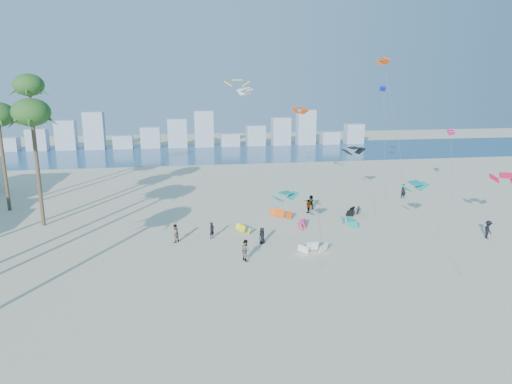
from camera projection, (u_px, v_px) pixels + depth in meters
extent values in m
plane|color=beige|center=(251.00, 316.00, 30.44)|extent=(220.00, 220.00, 0.00)
plane|color=navy|center=(200.00, 153.00, 99.51)|extent=(220.00, 220.00, 0.00)
imported|color=black|center=(212.00, 230.00, 45.29)|extent=(0.70, 0.69, 1.62)
imported|color=gray|center=(246.00, 250.00, 39.64)|extent=(0.98, 1.10, 1.88)
imported|color=black|center=(262.00, 236.00, 43.80)|extent=(0.90, 0.89, 1.57)
imported|color=gray|center=(308.00, 206.00, 54.07)|extent=(0.63, 1.01, 1.60)
imported|color=black|center=(488.00, 230.00, 45.16)|extent=(0.88, 1.28, 1.83)
imported|color=gray|center=(311.00, 202.00, 55.56)|extent=(1.71, 1.05, 1.76)
imported|color=black|center=(403.00, 191.00, 60.70)|extent=(0.70, 0.46, 1.91)
imported|color=gray|center=(175.00, 233.00, 44.12)|extent=(1.10, 1.10, 1.79)
cylinder|color=#595959|center=(304.00, 230.00, 39.07)|extent=(2.45, 3.69, 5.67)
cylinder|color=#595959|center=(306.00, 160.00, 54.53)|extent=(0.85, 3.06, 12.06)
cylinder|color=#595959|center=(365.00, 181.00, 53.79)|extent=(2.10, 2.67, 7.50)
cylinder|color=#595959|center=(257.00, 151.00, 53.53)|extent=(2.26, 5.85, 14.29)
cylinder|color=#595959|center=(385.00, 142.00, 60.51)|extent=(0.41, 3.65, 14.53)
cylinder|color=#595959|center=(246.00, 141.00, 58.69)|extent=(1.57, 3.90, 15.25)
cylinder|color=#595959|center=(452.00, 170.00, 54.87)|extent=(0.86, 3.48, 9.49)
cylinder|color=#595959|center=(438.00, 228.00, 38.20)|extent=(1.43, 5.98, 6.46)
cylinder|color=#595959|center=(396.00, 129.00, 59.82)|extent=(2.52, 4.81, 18.01)
cylinder|color=brown|center=(38.00, 170.00, 48.09)|extent=(0.40, 0.40, 12.04)
ellipsoid|color=#26521D|center=(31.00, 112.00, 46.68)|extent=(3.80, 3.80, 2.85)
cylinder|color=brown|center=(4.00, 164.00, 53.98)|extent=(0.40, 0.40, 11.40)
cylinder|color=brown|center=(35.00, 142.00, 60.57)|extent=(0.40, 0.40, 14.65)
ellipsoid|color=#26521D|center=(29.00, 85.00, 58.86)|extent=(3.80, 3.80, 2.85)
cube|color=#9EADBF|center=(8.00, 144.00, 102.12)|extent=(4.40, 3.00, 3.00)
cube|color=#9EADBF|center=(37.00, 140.00, 102.89)|extent=(4.40, 3.00, 4.80)
cube|color=#9EADBF|center=(66.00, 135.00, 103.65)|extent=(4.40, 3.00, 6.60)
cube|color=#9EADBF|center=(94.00, 131.00, 104.42)|extent=(4.40, 3.00, 8.40)
cube|color=#9EADBF|center=(123.00, 142.00, 106.03)|extent=(4.40, 3.00, 3.00)
cube|color=#9EADBF|center=(151.00, 137.00, 106.80)|extent=(4.40, 3.00, 4.80)
cube|color=#9EADBF|center=(177.00, 133.00, 107.57)|extent=(4.40, 3.00, 6.60)
cube|color=#9EADBF|center=(204.00, 129.00, 108.34)|extent=(4.40, 3.00, 8.40)
cube|color=#9EADBF|center=(230.00, 140.00, 109.95)|extent=(4.40, 3.00, 3.00)
cube|color=#9EADBF|center=(256.00, 136.00, 110.72)|extent=(4.40, 3.00, 4.80)
cube|color=#9EADBF|center=(281.00, 131.00, 111.49)|extent=(4.40, 3.00, 6.60)
cube|color=#9EADBF|center=(306.00, 127.00, 112.25)|extent=(4.40, 3.00, 8.40)
cube|color=#9EADBF|center=(330.00, 138.00, 113.86)|extent=(4.40, 3.00, 3.00)
cube|color=#9EADBF|center=(354.00, 134.00, 114.63)|extent=(4.40, 3.00, 4.80)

